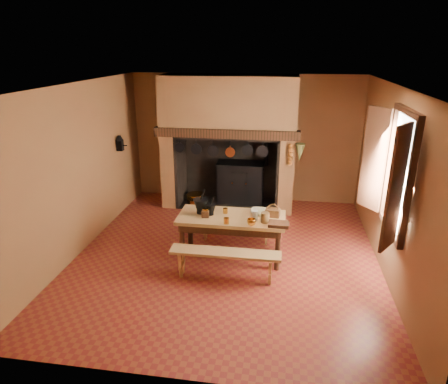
% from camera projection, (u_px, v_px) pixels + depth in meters
% --- Properties ---
extents(floor, '(5.50, 5.50, 0.00)m').
position_uv_depth(floor, '(227.00, 255.00, 6.80)').
color(floor, maroon).
rests_on(floor, ground).
extents(ceiling, '(5.50, 5.50, 0.00)m').
position_uv_depth(ceiling, '(227.00, 86.00, 5.83)').
color(ceiling, silver).
rests_on(ceiling, back_wall).
extents(back_wall, '(5.00, 0.02, 2.80)m').
position_uv_depth(back_wall, '(245.00, 139.00, 8.86)').
color(back_wall, brown).
rests_on(back_wall, floor).
extents(wall_left, '(0.02, 5.50, 2.80)m').
position_uv_depth(wall_left, '(79.00, 170.00, 6.67)').
color(wall_left, brown).
rests_on(wall_left, floor).
extents(wall_right, '(0.02, 5.50, 2.80)m').
position_uv_depth(wall_right, '(392.00, 184.00, 5.96)').
color(wall_right, brown).
rests_on(wall_right, floor).
extents(wall_front, '(5.00, 0.02, 2.80)m').
position_uv_depth(wall_front, '(185.00, 265.00, 3.76)').
color(wall_front, brown).
rests_on(wall_front, floor).
extents(chimney_breast, '(2.95, 0.96, 2.80)m').
position_uv_depth(chimney_breast, '(229.00, 124.00, 8.36)').
color(chimney_breast, brown).
rests_on(chimney_breast, floor).
extents(iron_range, '(1.12, 0.55, 1.60)m').
position_uv_depth(iron_range, '(241.00, 182.00, 8.91)').
color(iron_range, black).
rests_on(iron_range, floor).
extents(hearth_pans, '(0.51, 0.62, 0.20)m').
position_uv_depth(hearth_pans, '(195.00, 199.00, 8.97)').
color(hearth_pans, '#C07F2C').
rests_on(hearth_pans, floor).
extents(hanging_pans, '(1.92, 0.29, 0.27)m').
position_uv_depth(hanging_pans, '(223.00, 150.00, 8.05)').
color(hanging_pans, black).
rests_on(hanging_pans, chimney_breast).
extents(onion_string, '(0.12, 0.10, 0.46)m').
position_uv_depth(onion_string, '(290.00, 155.00, 7.85)').
color(onion_string, '#A1521D').
rests_on(onion_string, chimney_breast).
extents(herb_bunch, '(0.20, 0.20, 0.35)m').
position_uv_depth(herb_bunch, '(300.00, 153.00, 7.81)').
color(herb_bunch, brown).
rests_on(herb_bunch, chimney_breast).
extents(window, '(0.39, 1.75, 1.76)m').
position_uv_depth(window, '(391.00, 173.00, 5.50)').
color(window, white).
rests_on(window, wall_right).
extents(wall_coffee_mill, '(0.23, 0.16, 0.31)m').
position_uv_depth(wall_coffee_mill, '(120.00, 142.00, 8.06)').
color(wall_coffee_mill, black).
rests_on(wall_coffee_mill, wall_left).
extents(work_table, '(1.73, 0.77, 0.75)m').
position_uv_depth(work_table, '(231.00, 223.00, 6.51)').
color(work_table, tan).
rests_on(work_table, floor).
extents(bench_front, '(1.66, 0.29, 0.47)m').
position_uv_depth(bench_front, '(225.00, 258.00, 5.98)').
color(bench_front, tan).
rests_on(bench_front, floor).
extents(bench_back, '(1.36, 0.24, 0.38)m').
position_uv_depth(bench_back, '(236.00, 227.00, 7.16)').
color(bench_back, tan).
rests_on(bench_back, floor).
extents(mortar_large, '(0.24, 0.24, 0.42)m').
position_uv_depth(mortar_large, '(201.00, 205.00, 6.54)').
color(mortar_large, black).
rests_on(mortar_large, work_table).
extents(mortar_small, '(0.18, 0.18, 0.31)m').
position_uv_depth(mortar_small, '(210.00, 209.00, 6.49)').
color(mortar_small, black).
rests_on(mortar_small, work_table).
extents(coffee_grinder, '(0.16, 0.12, 0.18)m').
position_uv_depth(coffee_grinder, '(205.00, 213.00, 6.41)').
color(coffee_grinder, '#381C11').
rests_on(coffee_grinder, work_table).
extents(brass_mug_a, '(0.09, 0.09, 0.10)m').
position_uv_depth(brass_mug_a, '(226.00, 221.00, 6.18)').
color(brass_mug_a, '#C07F2C').
rests_on(brass_mug_a, work_table).
extents(brass_mug_b, '(0.08, 0.08, 0.09)m').
position_uv_depth(brass_mug_b, '(225.00, 211.00, 6.57)').
color(brass_mug_b, '#C07F2C').
rests_on(brass_mug_b, work_table).
extents(mixing_bowl, '(0.30, 0.30, 0.07)m').
position_uv_depth(mixing_bowl, '(260.00, 212.00, 6.53)').
color(mixing_bowl, '#B1AB88').
rests_on(mixing_bowl, work_table).
extents(stoneware_crock, '(0.17, 0.17, 0.17)m').
position_uv_depth(stoneware_crock, '(265.00, 217.00, 6.21)').
color(stoneware_crock, '#52391E').
rests_on(stoneware_crock, work_table).
extents(glass_jar, '(0.10, 0.10, 0.16)m').
position_uv_depth(glass_jar, '(255.00, 215.00, 6.30)').
color(glass_jar, beige).
rests_on(glass_jar, work_table).
extents(wicker_basket, '(0.25, 0.19, 0.22)m').
position_uv_depth(wicker_basket, '(273.00, 212.00, 6.44)').
color(wicker_basket, '#543519').
rests_on(wicker_basket, work_table).
extents(wooden_tray, '(0.32, 0.24, 0.05)m').
position_uv_depth(wooden_tray, '(279.00, 224.00, 6.11)').
color(wooden_tray, '#381C11').
rests_on(wooden_tray, work_table).
extents(brass_cup, '(0.15, 0.15, 0.11)m').
position_uv_depth(brass_cup, '(251.00, 222.00, 6.12)').
color(brass_cup, '#C07F2C').
rests_on(brass_cup, work_table).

